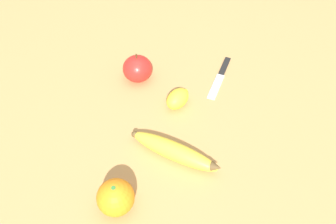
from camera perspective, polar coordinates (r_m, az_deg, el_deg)
ground_plane at (r=0.82m, az=1.69°, el=-3.03°), size 3.00×3.00×0.00m
banana at (r=0.75m, az=1.20°, el=-6.85°), size 0.16×0.20×0.04m
orange at (r=0.68m, az=-9.10°, el=-14.47°), size 0.08×0.08×0.08m
apple at (r=0.93m, az=-5.33°, el=7.52°), size 0.08×0.08×0.09m
lemon at (r=0.86m, az=1.70°, el=2.36°), size 0.08×0.09×0.05m
paring_knife at (r=0.97m, az=9.16°, el=6.33°), size 0.17×0.11×0.01m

